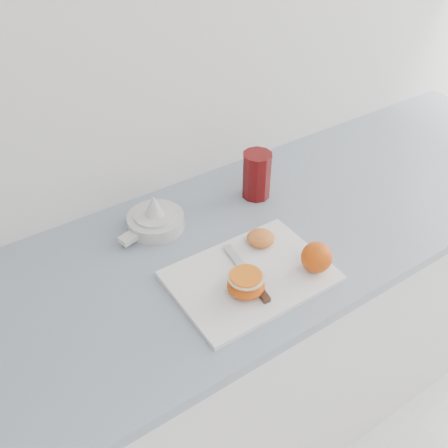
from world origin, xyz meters
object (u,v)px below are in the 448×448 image
(counter, at_px, (213,360))
(citrus_juicer, at_px, (155,219))
(red_tumbler, at_px, (257,177))
(half_orange, at_px, (246,284))
(cutting_board, at_px, (250,276))

(counter, height_order, citrus_juicer, citrus_juicer)
(counter, bearing_deg, red_tumbler, 27.96)
(half_orange, height_order, red_tumbler, red_tumbler)
(citrus_juicer, bearing_deg, half_orange, -81.14)
(counter, distance_m, cutting_board, 0.47)
(cutting_board, relative_size, citrus_juicer, 1.93)
(cutting_board, distance_m, red_tumbler, 0.33)
(counter, bearing_deg, citrus_juicer, 114.41)
(cutting_board, bearing_deg, red_tumbler, 50.94)
(cutting_board, relative_size, half_orange, 4.29)
(half_orange, bearing_deg, counter, 83.79)
(cutting_board, xyz_separation_m, half_orange, (-0.04, -0.04, 0.03))
(cutting_board, height_order, citrus_juicer, citrus_juicer)
(cutting_board, height_order, half_orange, half_orange)
(counter, height_order, red_tumbler, red_tumbler)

